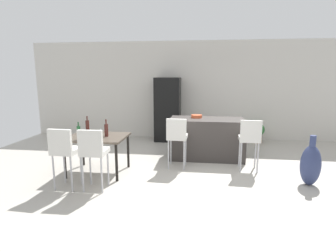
{
  "coord_description": "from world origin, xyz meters",
  "views": [
    {
      "loc": [
        0.3,
        -5.11,
        1.89
      ],
      "look_at": [
        -0.4,
        0.39,
        0.85
      ],
      "focal_mm": 28.73,
      "sensor_mm": 36.0,
      "label": 1
    }
  ],
  "objects_px": {
    "wine_bottle_corner": "(106,130)",
    "floor_vase": "(310,165)",
    "dining_chair_far": "(93,150)",
    "wine_bottle_inner": "(88,126)",
    "wine_glass_left": "(101,131)",
    "potted_plant": "(258,132)",
    "dining_chair_near": "(64,149)",
    "bar_chair_left": "(177,135)",
    "wine_bottle_end": "(79,133)",
    "refrigerator": "(168,109)",
    "bar_chair_middle": "(250,137)",
    "fruit_bowl": "(197,116)",
    "kitchen_island": "(206,138)",
    "dining_table": "(98,140)"
  },
  "relations": [
    {
      "from": "kitchen_island",
      "to": "wine_bottle_inner",
      "type": "height_order",
      "value": "wine_bottle_inner"
    },
    {
      "from": "bar_chair_left",
      "to": "potted_plant",
      "type": "distance_m",
      "value": 3.22
    },
    {
      "from": "wine_bottle_corner",
      "to": "refrigerator",
      "type": "relative_size",
      "value": 0.18
    },
    {
      "from": "kitchen_island",
      "to": "bar_chair_left",
      "type": "distance_m",
      "value": 1.05
    },
    {
      "from": "bar_chair_left",
      "to": "dining_chair_far",
      "type": "bearing_deg",
      "value": -134.5
    },
    {
      "from": "refrigerator",
      "to": "fruit_bowl",
      "type": "height_order",
      "value": "refrigerator"
    },
    {
      "from": "potted_plant",
      "to": "bar_chair_middle",
      "type": "bearing_deg",
      "value": -105.04
    },
    {
      "from": "refrigerator",
      "to": "kitchen_island",
      "type": "bearing_deg",
      "value": -55.33
    },
    {
      "from": "dining_table",
      "to": "potted_plant",
      "type": "distance_m",
      "value": 4.63
    },
    {
      "from": "kitchen_island",
      "to": "fruit_bowl",
      "type": "bearing_deg",
      "value": 154.84
    },
    {
      "from": "wine_glass_left",
      "to": "bar_chair_middle",
      "type": "bearing_deg",
      "value": 10.78
    },
    {
      "from": "dining_chair_far",
      "to": "wine_bottle_corner",
      "type": "xyz_separation_m",
      "value": [
        -0.06,
        0.81,
        0.17
      ]
    },
    {
      "from": "kitchen_island",
      "to": "dining_chair_near",
      "type": "xyz_separation_m",
      "value": [
        -2.37,
        -2.09,
        0.24
      ]
    },
    {
      "from": "bar_chair_middle",
      "to": "potted_plant",
      "type": "xyz_separation_m",
      "value": [
        0.65,
        2.41,
        -0.38
      ]
    },
    {
      "from": "bar_chair_left",
      "to": "bar_chair_middle",
      "type": "distance_m",
      "value": 1.45
    },
    {
      "from": "kitchen_island",
      "to": "dining_chair_far",
      "type": "distance_m",
      "value": 2.82
    },
    {
      "from": "wine_bottle_corner",
      "to": "floor_vase",
      "type": "relative_size",
      "value": 0.37
    },
    {
      "from": "dining_chair_far",
      "to": "wine_glass_left",
      "type": "relative_size",
      "value": 6.03
    },
    {
      "from": "dining_table",
      "to": "bar_chair_middle",
      "type": "bearing_deg",
      "value": 9.03
    },
    {
      "from": "kitchen_island",
      "to": "potted_plant",
      "type": "relative_size",
      "value": 3.02
    },
    {
      "from": "wine_bottle_inner",
      "to": "refrigerator",
      "type": "height_order",
      "value": "refrigerator"
    },
    {
      "from": "dining_chair_far",
      "to": "wine_glass_left",
      "type": "height_order",
      "value": "dining_chair_far"
    },
    {
      "from": "wine_bottle_corner",
      "to": "potted_plant",
      "type": "relative_size",
      "value": 0.59
    },
    {
      "from": "kitchen_island",
      "to": "wine_glass_left",
      "type": "bearing_deg",
      "value": -146.13
    },
    {
      "from": "wine_glass_left",
      "to": "floor_vase",
      "type": "height_order",
      "value": "wine_glass_left"
    },
    {
      "from": "dining_chair_near",
      "to": "bar_chair_left",
      "type": "bearing_deg",
      "value": 35.98
    },
    {
      "from": "dining_chair_far",
      "to": "potted_plant",
      "type": "relative_size",
      "value": 1.87
    },
    {
      "from": "wine_bottle_corner",
      "to": "refrigerator",
      "type": "height_order",
      "value": "refrigerator"
    },
    {
      "from": "dining_chair_far",
      "to": "refrigerator",
      "type": "bearing_deg",
      "value": 78.48
    },
    {
      "from": "bar_chair_middle",
      "to": "wine_bottle_end",
      "type": "relative_size",
      "value": 3.22
    },
    {
      "from": "dining_chair_far",
      "to": "wine_bottle_inner",
      "type": "height_order",
      "value": "wine_bottle_inner"
    },
    {
      "from": "dining_chair_far",
      "to": "wine_bottle_corner",
      "type": "bearing_deg",
      "value": 94.55
    },
    {
      "from": "bar_chair_middle",
      "to": "dining_table",
      "type": "bearing_deg",
      "value": -170.97
    },
    {
      "from": "kitchen_island",
      "to": "dining_chair_near",
      "type": "relative_size",
      "value": 1.61
    },
    {
      "from": "dining_table",
      "to": "bar_chair_left",
      "type": "bearing_deg",
      "value": 17.3
    },
    {
      "from": "wine_bottle_inner",
      "to": "wine_bottle_end",
      "type": "distance_m",
      "value": 0.58
    },
    {
      "from": "kitchen_island",
      "to": "bar_chair_left",
      "type": "relative_size",
      "value": 1.61
    },
    {
      "from": "potted_plant",
      "to": "wine_bottle_corner",
      "type": "bearing_deg",
      "value": -139.81
    },
    {
      "from": "wine_bottle_corner",
      "to": "potted_plant",
      "type": "distance_m",
      "value": 4.5
    },
    {
      "from": "wine_bottle_end",
      "to": "refrigerator",
      "type": "xyz_separation_m",
      "value": [
        1.22,
        3.22,
        0.05
      ]
    },
    {
      "from": "dining_chair_far",
      "to": "potted_plant",
      "type": "distance_m",
      "value": 5.0
    },
    {
      "from": "kitchen_island",
      "to": "wine_bottle_inner",
      "type": "xyz_separation_m",
      "value": [
        -2.42,
        -1.03,
        0.42
      ]
    },
    {
      "from": "dining_chair_near",
      "to": "bar_chair_middle",
      "type": "bearing_deg",
      "value": 21.73
    },
    {
      "from": "wine_bottle_corner",
      "to": "floor_vase",
      "type": "height_order",
      "value": "wine_bottle_corner"
    },
    {
      "from": "dining_chair_near",
      "to": "refrigerator",
      "type": "distance_m",
      "value": 3.92
    },
    {
      "from": "refrigerator",
      "to": "dining_table",
      "type": "bearing_deg",
      "value": -109.17
    },
    {
      "from": "kitchen_island",
      "to": "potted_plant",
      "type": "xyz_separation_m",
      "value": [
        1.48,
        1.6,
        -0.14
      ]
    },
    {
      "from": "dining_chair_near",
      "to": "fruit_bowl",
      "type": "relative_size",
      "value": 4.12
    },
    {
      "from": "potted_plant",
      "to": "bar_chair_left",
      "type": "bearing_deg",
      "value": -130.93
    },
    {
      "from": "bar_chair_left",
      "to": "wine_bottle_inner",
      "type": "height_order",
      "value": "wine_bottle_inner"
    }
  ]
}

